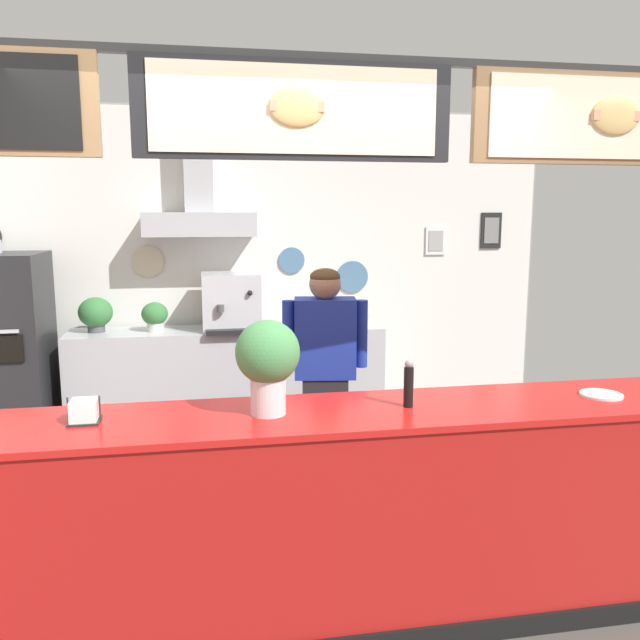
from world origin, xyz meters
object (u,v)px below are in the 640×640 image
(espresso_machine, at_px, (231,302))
(potted_thyme, at_px, (96,313))
(basil_vase, at_px, (268,361))
(potted_sage, at_px, (304,311))
(pepper_grinder, at_px, (409,384))
(shop_worker, at_px, (325,376))
(potted_rosemary, at_px, (341,310))
(napkin_holder, at_px, (84,412))
(pizza_oven, at_px, (1,356))
(condiment_plate, at_px, (601,395))
(potted_oregano, at_px, (155,316))

(espresso_machine, relative_size, potted_thyme, 1.76)
(espresso_machine, relative_size, basil_vase, 1.20)
(potted_sage, distance_m, pepper_grinder, 2.71)
(shop_worker, bearing_deg, potted_sage, -84.70)
(potted_rosemary, distance_m, napkin_holder, 3.18)
(potted_sage, bearing_deg, pizza_oven, -175.87)
(basil_vase, bearing_deg, pepper_grinder, -0.83)
(shop_worker, height_order, basil_vase, shop_worker)
(pizza_oven, relative_size, napkin_holder, 12.46)
(shop_worker, height_order, napkin_holder, shop_worker)
(pizza_oven, bearing_deg, potted_sage, 4.13)
(condiment_plate, height_order, basil_vase, basil_vase)
(basil_vase, bearing_deg, potted_rosemary, 71.41)
(shop_worker, bearing_deg, basil_vase, 77.51)
(condiment_plate, distance_m, basil_vase, 1.64)
(potted_oregano, bearing_deg, potted_rosemary, 2.11)
(potted_sage, height_order, napkin_holder, potted_sage)
(potted_rosemary, height_order, pepper_grinder, pepper_grinder)
(pizza_oven, height_order, condiment_plate, pizza_oven)
(shop_worker, xyz_separation_m, espresso_machine, (-0.54, 1.35, 0.32))
(potted_rosemary, bearing_deg, pizza_oven, -176.01)
(potted_thyme, xyz_separation_m, basil_vase, (1.14, -2.71, 0.17))
(pepper_grinder, bearing_deg, shop_worker, 96.07)
(basil_vase, relative_size, pepper_grinder, 1.90)
(espresso_machine, bearing_deg, shop_worker, -68.12)
(pizza_oven, height_order, shop_worker, pizza_oven)
(potted_sage, relative_size, napkin_holder, 1.69)
(pizza_oven, xyz_separation_m, basil_vase, (1.83, -2.52, 0.46))
(basil_vase, xyz_separation_m, pepper_grinder, (0.64, -0.01, -0.13))
(potted_sage, height_order, pepper_grinder, pepper_grinder)
(napkin_holder, bearing_deg, condiment_plate, -0.78)
(condiment_plate, bearing_deg, potted_sage, 110.96)
(potted_rosemary, bearing_deg, potted_sage, -176.99)
(potted_rosemary, height_order, napkin_holder, potted_rosemary)
(pizza_oven, distance_m, pepper_grinder, 3.56)
(pepper_grinder, bearing_deg, potted_rosemary, 84.30)
(potted_oregano, bearing_deg, napkin_holder, -92.44)
(napkin_holder, relative_size, basil_vase, 0.32)
(potted_oregano, distance_m, pepper_grinder, 2.97)
(potted_oregano, xyz_separation_m, pepper_grinder, (1.31, -2.67, 0.07))
(pizza_oven, distance_m, condiment_plate, 4.29)
(potted_oregano, bearing_deg, pepper_grinder, -63.85)
(pizza_oven, xyz_separation_m, potted_rosemary, (2.75, 0.19, 0.25))
(napkin_holder, bearing_deg, potted_sage, 62.98)
(potted_sage, bearing_deg, potted_thyme, 179.46)
(shop_worker, xyz_separation_m, potted_thyme, (-1.64, 1.41, 0.24))
(shop_worker, bearing_deg, potted_thyme, -32.08)
(basil_vase, distance_m, pepper_grinder, 0.65)
(potted_oregano, bearing_deg, potted_thyme, 173.11)
(pizza_oven, height_order, napkin_holder, pizza_oven)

